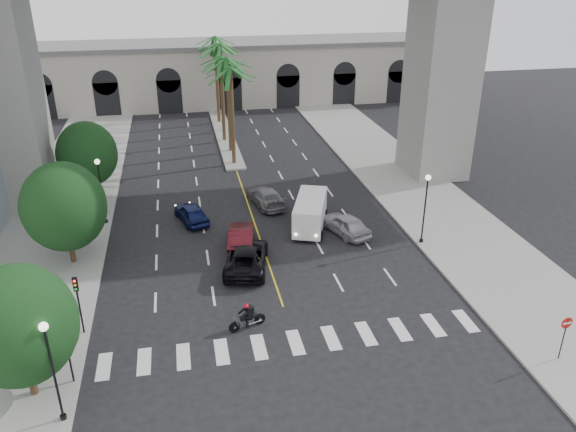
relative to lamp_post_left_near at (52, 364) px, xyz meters
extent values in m
plane|color=black|center=(11.40, 5.00, -3.22)|extent=(140.00, 140.00, 0.00)
cube|color=gray|center=(-3.60, 20.00, -3.15)|extent=(8.00, 100.00, 0.15)
cube|color=gray|center=(26.40, 20.00, -3.15)|extent=(8.00, 100.00, 0.15)
cube|color=gray|center=(11.40, 43.00, -3.12)|extent=(2.00, 24.00, 0.20)
cube|color=#B7B2A4|center=(11.40, 60.00, 0.78)|extent=(70.00, 10.00, 8.00)
cube|color=slate|center=(11.40, 60.00, 5.03)|extent=(71.00, 10.50, 0.50)
cube|color=gray|center=(29.90, 27.00, 7.18)|extent=(5.00, 6.00, 20.80)
cube|color=gray|center=(-7.10, 27.00, 7.18)|extent=(5.00, 6.00, 20.80)
cylinder|color=#47331E|center=(11.40, 33.00, 1.53)|extent=(0.40, 0.40, 9.50)
cylinder|color=#47331E|center=(11.50, 37.00, 1.68)|extent=(0.40, 0.40, 9.80)
cylinder|color=#47331E|center=(11.20, 41.00, 1.43)|extent=(0.40, 0.40, 9.30)
cylinder|color=#47331E|center=(11.55, 45.00, 1.83)|extent=(0.40, 0.40, 10.10)
cylinder|color=#47331E|center=(11.30, 49.00, 1.58)|extent=(0.40, 0.40, 9.60)
cylinder|color=#47331E|center=(11.60, 53.00, 1.73)|extent=(0.40, 0.40, 9.90)
cylinder|color=#382616|center=(-1.60, 2.00, -2.05)|extent=(0.36, 0.36, 2.34)
ellipsoid|color=black|center=(-1.60, 2.00, 0.81)|extent=(5.20, 5.20, 5.72)
cylinder|color=#382616|center=(-1.60, 15.00, -2.00)|extent=(0.36, 0.36, 2.45)
ellipsoid|color=black|center=(-1.60, 15.00, 0.99)|extent=(5.44, 5.44, 5.98)
cylinder|color=#382616|center=(-1.60, 27.00, -2.09)|extent=(0.36, 0.36, 2.27)
ellipsoid|color=black|center=(-1.60, 27.00, 0.68)|extent=(5.04, 5.04, 5.54)
cylinder|color=black|center=(0.00, 0.00, -3.04)|extent=(0.28, 0.28, 0.36)
cylinder|color=black|center=(0.00, 0.00, -0.62)|extent=(0.11, 0.11, 5.00)
sphere|color=white|center=(0.00, 0.00, 1.93)|extent=(0.40, 0.40, 0.40)
cylinder|color=black|center=(0.00, 21.00, -3.04)|extent=(0.28, 0.28, 0.36)
cylinder|color=black|center=(0.00, 21.00, -0.62)|extent=(0.11, 0.11, 5.00)
sphere|color=white|center=(0.00, 21.00, 1.93)|extent=(0.40, 0.40, 0.40)
cylinder|color=black|center=(22.80, 13.00, -3.04)|extent=(0.28, 0.28, 0.36)
cylinder|color=black|center=(22.80, 13.00, -0.62)|extent=(0.11, 0.11, 5.00)
sphere|color=white|center=(22.80, 13.00, 1.93)|extent=(0.40, 0.40, 0.40)
cylinder|color=black|center=(0.10, 2.50, -1.47)|extent=(0.10, 0.10, 3.50)
cube|color=black|center=(0.10, 2.50, 0.03)|extent=(0.25, 0.18, 0.80)
cylinder|color=black|center=(0.10, 6.50, -1.47)|extent=(0.10, 0.10, 3.50)
cube|color=black|center=(0.10, 6.50, 0.03)|extent=(0.25, 0.18, 0.80)
cylinder|color=black|center=(8.28, 5.09, -2.89)|extent=(0.66, 0.31, 0.65)
cylinder|color=black|center=(9.77, 5.57, -2.89)|extent=(0.66, 0.31, 0.65)
cube|color=silver|center=(9.08, 5.35, -2.81)|extent=(0.51, 0.43, 0.28)
cube|color=black|center=(8.92, 5.30, -2.50)|extent=(0.65, 0.41, 0.22)
cube|color=black|center=(9.39, 5.45, -2.54)|extent=(0.55, 0.40, 0.13)
cylinder|color=black|center=(8.51, 5.16, -2.26)|extent=(0.22, 0.58, 0.03)
cube|color=black|center=(9.15, 5.37, -2.13)|extent=(0.40, 0.48, 0.57)
cube|color=black|center=(9.31, 5.43, -2.08)|extent=(0.25, 0.36, 0.41)
sphere|color=#B80C19|center=(9.00, 5.32, -1.76)|extent=(0.28, 0.28, 0.28)
imported|color=#A6A5AA|center=(17.86, 15.68, -2.43)|extent=(3.32, 4.98, 1.58)
imported|color=#460E15|center=(9.90, 15.04, -2.40)|extent=(2.52, 5.17, 1.63)
imported|color=black|center=(9.88, 12.10, -2.41)|extent=(3.84, 6.24, 1.61)
imported|color=slate|center=(12.90, 22.21, -2.47)|extent=(3.03, 5.50, 1.51)
imported|color=#0F184A|center=(6.60, 20.11, -2.47)|extent=(2.96, 4.75, 1.51)
cube|color=white|center=(15.48, 17.18, -1.86)|extent=(3.86, 6.02, 2.09)
cube|color=black|center=(14.59, 14.67, -1.60)|extent=(1.91, 0.89, 0.89)
cylinder|color=black|center=(13.88, 15.64, -2.86)|extent=(0.52, 0.79, 0.73)
cylinder|color=black|center=(15.75, 14.98, -2.86)|extent=(0.52, 0.79, 0.73)
cylinder|color=black|center=(15.21, 19.39, -2.86)|extent=(0.52, 0.79, 0.73)
cylinder|color=black|center=(17.08, 18.72, -2.86)|extent=(0.52, 0.79, 0.73)
imported|color=black|center=(-3.16, 10.70, -2.15)|extent=(0.73, 0.52, 1.85)
imported|color=black|center=(-4.01, 7.73, -2.23)|extent=(1.01, 0.92, 1.68)
cylinder|color=black|center=(24.40, -0.66, -1.91)|extent=(0.06, 0.06, 2.62)
cylinder|color=#BA110D|center=(24.40, -0.66, -0.88)|extent=(0.65, 0.09, 0.65)
cube|color=silver|center=(24.40, -0.66, -0.88)|extent=(0.50, 0.07, 0.11)
camera|label=1|loc=(6.11, -20.66, 15.72)|focal=35.00mm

